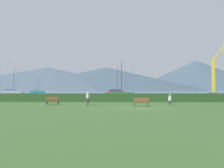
# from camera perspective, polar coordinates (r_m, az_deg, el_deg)

# --- Properties ---
(ground_plane) EXTENTS (1000.00, 1000.00, 0.00)m
(ground_plane) POSITION_cam_1_polar(r_m,az_deg,el_deg) (22.06, 6.87, -6.14)
(ground_plane) COLOR #3D602D
(harbor_water) EXTENTS (320.00, 246.00, 0.00)m
(harbor_water) POSITION_cam_1_polar(r_m,az_deg,el_deg) (158.91, 2.19, -2.06)
(harbor_water) COLOR #8499A8
(harbor_water) RESTS_ON ground_plane
(hedge_line) EXTENTS (80.00, 1.20, 1.24)m
(hedge_line) POSITION_cam_1_polar(r_m,az_deg,el_deg) (32.97, 5.05, -3.50)
(hedge_line) COLOR #284C23
(hedge_line) RESTS_ON ground_plane
(sailboat_slip_0) EXTENTS (8.37, 3.25, 8.75)m
(sailboat_slip_0) POSITION_cam_1_polar(r_m,az_deg,el_deg) (54.68, 1.97, -2.61)
(sailboat_slip_0) COLOR #236B38
(sailboat_slip_0) RESTS_ON harbor_water
(sailboat_slip_3) EXTENTS (8.68, 3.47, 12.40)m
(sailboat_slip_3) POSITION_cam_1_polar(r_m,az_deg,el_deg) (103.84, 1.06, -2.01)
(sailboat_slip_3) COLOR red
(sailboat_slip_3) RESTS_ON harbor_water
(sailboat_slip_5) EXTENTS (7.18, 3.17, 7.85)m
(sailboat_slip_5) POSITION_cam_1_polar(r_m,az_deg,el_deg) (112.42, -18.73, -1.97)
(sailboat_slip_5) COLOR #19707A
(sailboat_slip_5) RESTS_ON harbor_water
(sailboat_slip_6) EXTENTS (8.42, 3.93, 10.35)m
(sailboat_slip_6) POSITION_cam_1_polar(r_m,az_deg,el_deg) (94.84, -24.27, -1.97)
(sailboat_slip_6) COLOR #9E9EA3
(sailboat_slip_6) RESTS_ON harbor_water
(park_bench_near_path) EXTENTS (1.52, 0.49, 0.95)m
(park_bench_near_path) POSITION_cam_1_polar(r_m,az_deg,el_deg) (27.57, -15.11, -4.05)
(park_bench_near_path) COLOR brown
(park_bench_near_path) RESTS_ON ground_plane
(park_bench_under_tree) EXTENTS (1.63, 0.63, 0.95)m
(park_bench_under_tree) POSITION_cam_1_polar(r_m,az_deg,el_deg) (23.77, 7.52, -4.52)
(park_bench_under_tree) COLOR brown
(park_bench_under_tree) RESTS_ON ground_plane
(person_seated_viewer) EXTENTS (0.36, 0.56, 1.25)m
(person_seated_viewer) POSITION_cam_1_polar(r_m,az_deg,el_deg) (27.92, 14.68, -3.70)
(person_seated_viewer) COLOR #2D3347
(person_seated_viewer) RESTS_ON ground_plane
(person_standing_walker) EXTENTS (0.36, 0.57, 1.65)m
(person_standing_walker) POSITION_cam_1_polar(r_m,az_deg,el_deg) (24.64, -6.25, -3.38)
(person_standing_walker) COLOR #2D3347
(person_standing_walker) RESTS_ON ground_plane
(dock_crane) EXTENTS (5.62, 2.00, 16.81)m
(dock_crane) POSITION_cam_1_polar(r_m,az_deg,el_deg) (76.32, 24.75, 1.17)
(dock_crane) COLOR #333338
(dock_crane) RESTS_ON ground_plane
(distant_hill_west_ridge) EXTENTS (336.51, 336.51, 37.43)m
(distant_hill_west_ridge) POSITION_cam_1_polar(r_m,az_deg,el_deg) (370.04, -16.23, 1.26)
(distant_hill_west_ridge) COLOR #4C6070
(distant_hill_west_ridge) RESTS_ON ground_plane
(distant_hill_central_peak) EXTENTS (246.13, 246.13, 56.82)m
(distant_hill_central_peak) POSITION_cam_1_polar(r_m,az_deg,el_deg) (449.68, 20.78, 2.07)
(distant_hill_central_peak) COLOR #425666
(distant_hill_central_peak) RESTS_ON ground_plane
(distant_hill_east_ridge) EXTENTS (327.07, 327.07, 39.20)m
(distant_hill_east_ridge) POSITION_cam_1_polar(r_m,az_deg,el_deg) (375.78, -1.64, 1.30)
(distant_hill_east_ridge) COLOR #425666
(distant_hill_east_ridge) RESTS_ON ground_plane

